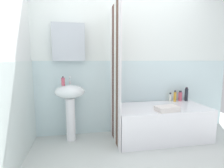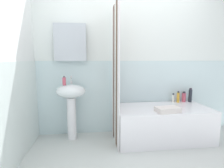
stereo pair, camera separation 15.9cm
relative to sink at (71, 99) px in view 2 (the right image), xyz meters
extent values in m
cube|color=white|center=(0.98, 0.24, 0.58)|extent=(3.60, 0.05, 2.40)
cube|color=silver|center=(0.98, 0.21, -0.02)|extent=(3.60, 0.02, 1.20)
cube|color=silver|center=(0.00, 0.15, 0.86)|extent=(0.48, 0.12, 0.56)
cube|color=white|center=(-0.59, -0.69, 0.58)|extent=(0.05, 1.81, 2.40)
cube|color=silver|center=(-0.56, -0.69, -0.02)|extent=(0.02, 1.81, 1.20)
cylinder|color=white|center=(0.00, 0.00, -0.30)|extent=(0.14, 0.14, 0.65)
ellipsoid|color=white|center=(0.00, 0.00, 0.13)|extent=(0.44, 0.34, 0.20)
cylinder|color=silver|center=(0.00, 0.10, 0.25)|extent=(0.03, 0.03, 0.05)
cylinder|color=silver|center=(0.00, 0.05, 0.31)|extent=(0.02, 0.10, 0.02)
sphere|color=silver|center=(0.00, 0.10, 0.34)|extent=(0.03, 0.03, 0.03)
cylinder|color=#C65165|center=(-0.09, -0.04, 0.28)|extent=(0.05, 0.05, 0.11)
sphere|color=#2B202C|center=(-0.09, -0.04, 0.35)|extent=(0.02, 0.02, 0.02)
cube|color=white|center=(1.37, -0.17, -0.37)|extent=(1.41, 0.71, 0.50)
cube|color=white|center=(0.65, -0.45, 0.38)|extent=(0.01, 0.14, 2.00)
cube|color=brown|center=(0.65, -0.31, 0.38)|extent=(0.01, 0.14, 2.00)
cube|color=white|center=(0.65, -0.17, 0.38)|extent=(0.01, 0.14, 2.00)
cube|color=#553127|center=(0.65, -0.02, 0.38)|extent=(0.01, 0.14, 2.00)
cube|color=white|center=(0.65, 0.12, 0.38)|extent=(0.01, 0.14, 2.00)
cylinder|color=#232932|center=(1.98, 0.10, -0.01)|extent=(0.06, 0.06, 0.22)
cylinder|color=#2B1E2C|center=(1.98, 0.10, 0.11)|extent=(0.04, 0.04, 0.02)
cylinder|color=#CE536C|center=(1.88, 0.13, -0.04)|extent=(0.06, 0.06, 0.15)
cylinder|color=#222029|center=(1.88, 0.13, 0.04)|extent=(0.04, 0.04, 0.02)
cylinder|color=gold|center=(1.76, 0.09, -0.04)|extent=(0.04, 0.04, 0.17)
cylinder|color=black|center=(1.76, 0.09, 0.06)|extent=(0.03, 0.03, 0.02)
cylinder|color=white|center=(1.69, 0.13, -0.06)|extent=(0.04, 0.04, 0.13)
cylinder|color=#1D222D|center=(1.69, 0.13, 0.02)|extent=(0.03, 0.03, 0.02)
cube|color=silver|center=(1.35, -0.41, -0.09)|extent=(0.34, 0.24, 0.07)
camera|label=1|loc=(0.14, -2.66, 0.60)|focal=28.51mm
camera|label=2|loc=(0.30, -2.68, 0.60)|focal=28.51mm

